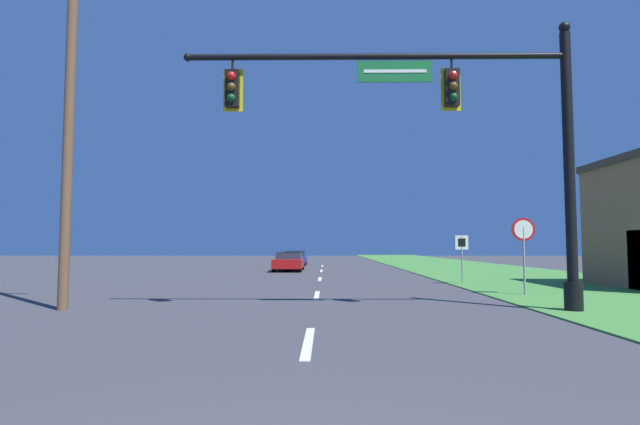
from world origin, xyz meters
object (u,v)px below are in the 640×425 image
car_ahead (289,262)px  utility_pole_near (69,103)px  stop_sign (524,239)px  route_sign_post (462,248)px  far_car (295,258)px  signal_mast (469,134)px

car_ahead → utility_pole_near: size_ratio=0.45×
stop_sign → route_sign_post: 4.88m
stop_sign → route_sign_post: bearing=98.5°
far_car → route_sign_post: route_sign_post is taller
far_car → utility_pole_near: (-4.14, -28.59, 4.73)m
signal_mast → utility_pole_near: size_ratio=0.96×
car_ahead → stop_sign: (8.90, -16.06, 1.26)m
far_car → car_ahead: bearing=-89.1°
car_ahead → far_car: 8.76m
signal_mast → route_sign_post: bearing=76.2°
car_ahead → far_car: bearing=90.9°
signal_mast → stop_sign: bearing=54.3°
signal_mast → car_ahead: bearing=106.7°
far_car → signal_mast: bearing=-77.9°
signal_mast → utility_pole_near: utility_pole_near is taller
route_sign_post → utility_pole_near: size_ratio=0.20×
signal_mast → car_ahead: (-6.02, 20.06, -3.85)m
utility_pole_near → car_ahead: bearing=77.8°
far_car → route_sign_post: bearing=-67.4°
car_ahead → stop_sign: bearing=-61.0°
signal_mast → car_ahead: size_ratio=2.16×
route_sign_post → utility_pole_near: (-12.45, -8.58, 3.80)m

